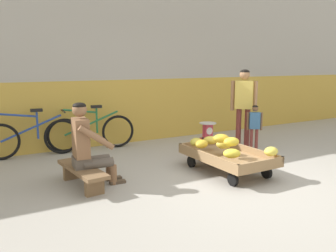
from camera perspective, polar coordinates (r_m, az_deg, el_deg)
The scene contains 12 objects.
ground_plane at distance 4.96m, azimuth 12.85°, elevation -9.41°, with size 80.00×80.00×0.00m, color #A39E93.
back_wall at distance 7.53m, azimuth -4.61°, elevation 10.55°, with size 16.00×0.30×3.40m.
banana_cart at distance 5.41m, azimuth 9.61°, elevation -5.01°, with size 0.85×1.45×0.36m.
banana_pile at distance 5.27m, azimuth 8.86°, elevation -2.95°, with size 0.87×1.29×0.26m.
low_bench at distance 4.89m, azimuth -13.75°, elevation -7.30°, with size 0.41×1.13×0.27m.
vendor_seated at distance 4.81m, azimuth -12.91°, elevation -3.00°, with size 0.70×0.51×1.14m.
plastic_crate at distance 6.41m, azimuth 6.42°, elevation -3.37°, with size 0.36×0.28×0.30m.
weighing_scale at distance 6.34m, azimuth 6.48°, elevation -0.71°, with size 0.30×0.30×0.29m.
bicycle_near_left at distance 6.64m, azimuth -21.22°, elevation -1.74°, with size 1.66×0.48×0.86m.
bicycle_far_left at distance 6.86m, azimuth -12.28°, elevation -0.91°, with size 1.65×0.48×0.86m.
customer_adult at distance 6.76m, azimuth 12.21°, elevation 4.07°, with size 0.37×0.37×1.53m.
customer_child at distance 6.59m, azimuth 13.88°, elevation 0.34°, with size 0.24×0.20×0.89m.
Camera 1 is at (-3.21, -3.42, 1.64)m, focal length 37.52 mm.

